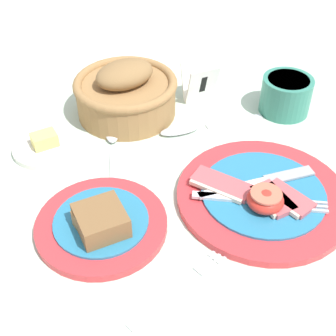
{
  "coord_description": "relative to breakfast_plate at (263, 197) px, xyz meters",
  "views": [
    {
      "loc": [
        -0.23,
        -0.43,
        0.49
      ],
      "look_at": [
        -0.07,
        0.09,
        0.02
      ],
      "focal_mm": 50.0,
      "sensor_mm": 36.0,
      "label": 1
    }
  ],
  "objects": [
    {
      "name": "bread_basket",
      "position": [
        -0.13,
        0.28,
        0.03
      ],
      "size": [
        0.18,
        0.18,
        0.1
      ],
      "color": "olive",
      "rests_on": "ground_plane"
    },
    {
      "name": "butter_dish",
      "position": [
        -0.29,
        0.22,
        -0.0
      ],
      "size": [
        0.11,
        0.11,
        0.03
      ],
      "color": "silver",
      "rests_on": "ground_plane"
    },
    {
      "name": "sugar_cup",
      "position": [
        0.14,
        0.2,
        0.03
      ],
      "size": [
        0.09,
        0.09,
        0.07
      ],
      "color": "#337F6B",
      "rests_on": "ground_plane"
    },
    {
      "name": "number_card",
      "position": [
        0.01,
        0.29,
        0.03
      ],
      "size": [
        0.06,
        0.05,
        0.07
      ],
      "rotation": [
        0.0,
        0.0,
        0.12
      ],
      "color": "white",
      "rests_on": "ground_plane"
    },
    {
      "name": "breakfast_plate",
      "position": [
        0.0,
        0.0,
        0.0
      ],
      "size": [
        0.25,
        0.25,
        0.04
      ],
      "color": "red",
      "rests_on": "ground_plane"
    },
    {
      "name": "ground_plane",
      "position": [
        -0.05,
        0.0,
        -0.01
      ],
      "size": [
        3.0,
        3.0,
        0.0
      ],
      "primitive_type": "plane",
      "color": "#B7CCB7"
    },
    {
      "name": "bread_plate",
      "position": [
        -0.24,
        0.02,
        0.0
      ],
      "size": [
        0.18,
        0.18,
        0.05
      ],
      "color": "red",
      "rests_on": "ground_plane"
    },
    {
      "name": "teaspoon_by_saucer",
      "position": [
        -0.18,
        0.2,
        -0.0
      ],
      "size": [
        0.06,
        0.19,
        0.01
      ],
      "rotation": [
        0.0,
        0.0,
        1.38
      ],
      "color": "silver",
      "rests_on": "ground_plane"
    },
    {
      "name": "fork_on_cloth",
      "position": [
        -0.16,
        -0.1,
        -0.01
      ],
      "size": [
        0.17,
        0.1,
        0.01
      ],
      "rotation": [
        0.0,
        0.0,
        0.45
      ],
      "color": "silver",
      "rests_on": "ground_plane"
    },
    {
      "name": "teaspoon_near_cup",
      "position": [
        -0.03,
        0.2,
        -0.0
      ],
      "size": [
        0.19,
        0.03,
        0.01
      ],
      "rotation": [
        0.0,
        0.0,
        3.16
      ],
      "color": "silver",
      "rests_on": "ground_plane"
    }
  ]
}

